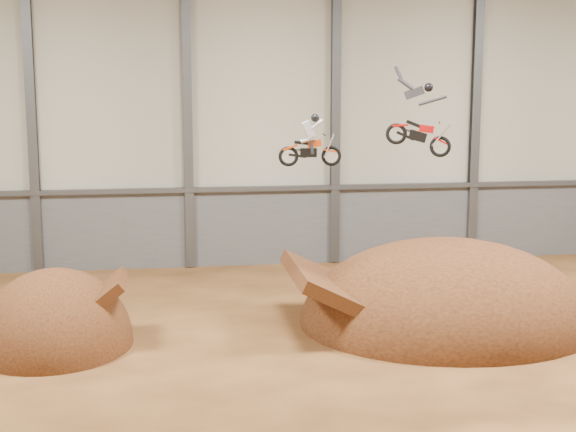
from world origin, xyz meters
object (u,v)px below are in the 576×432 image
at_px(landing_ramp, 445,323).
at_px(fmx_rider_b, 416,112).
at_px(takeoff_ramp, 55,345).
at_px(fmx_rider_a, 310,138).

relative_size(landing_ramp, fmx_rider_b, 3.44).
bearing_deg(takeoff_ramp, fmx_rider_b, 3.59).
distance_m(takeoff_ramp, landing_ramp, 13.15).
relative_size(takeoff_ramp, fmx_rider_a, 2.86).
xyz_separation_m(landing_ramp, fmx_rider_a, (-4.98, -0.84, 6.55)).
height_order(takeoff_ramp, fmx_rider_b, fmx_rider_b).
distance_m(landing_ramp, fmx_rider_a, 8.27).
bearing_deg(takeoff_ramp, fmx_rider_a, -2.50).
height_order(landing_ramp, fmx_rider_a, fmx_rider_a).
bearing_deg(fmx_rider_a, fmx_rider_b, 20.16).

